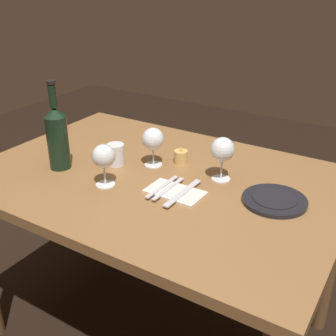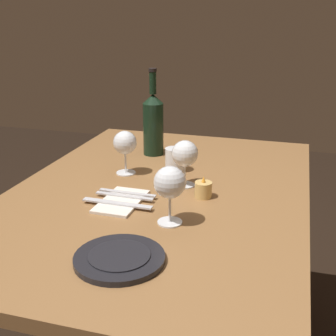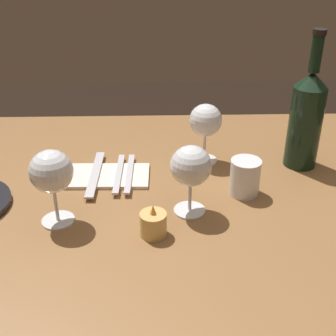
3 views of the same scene
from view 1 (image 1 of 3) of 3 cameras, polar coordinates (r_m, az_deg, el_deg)
ground_plane at (r=1.96m, az=-1.22°, el=-20.76°), size 6.00×6.00×0.00m
dining_table at (r=1.56m, az=-1.44°, el=-4.02°), size 1.30×0.90×0.74m
wine_glass_left at (r=1.55m, az=-2.04°, el=3.84°), size 0.08×0.08×0.15m
wine_glass_right at (r=1.42m, az=-8.70°, el=1.48°), size 0.08×0.08×0.15m
wine_glass_centre at (r=1.45m, az=7.37°, el=2.38°), size 0.08×0.08×0.16m
wine_bottle at (r=1.58m, az=-14.73°, el=4.17°), size 0.08×0.08×0.33m
water_tumbler at (r=1.60m, az=-7.10°, el=1.66°), size 0.07×0.07×0.08m
votive_candle at (r=1.61m, az=1.75°, el=1.50°), size 0.05×0.05×0.07m
dinner_plate at (r=1.39m, az=14.18°, el=-4.23°), size 0.21×0.21×0.02m
folded_napkin at (r=1.40m, az=0.94°, el=-3.29°), size 0.19×0.11×0.01m
fork_inner at (r=1.41m, az=0.07°, el=-2.80°), size 0.02×0.18×0.00m
fork_outer at (r=1.42m, az=-0.79°, el=-2.54°), size 0.02×0.18×0.00m
table_knife at (r=1.38m, az=2.01°, el=-3.37°), size 0.02×0.21×0.00m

